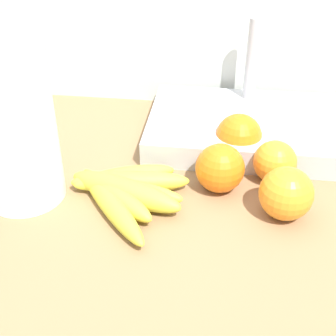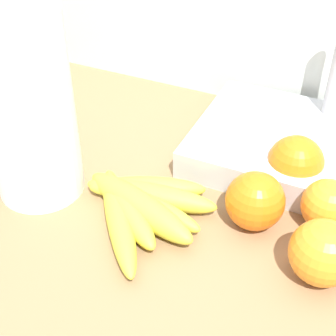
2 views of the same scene
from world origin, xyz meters
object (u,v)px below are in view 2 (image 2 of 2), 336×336
object	(u,v)px
banana_bunch	(138,204)
orange_back_left	(295,163)
orange_far_right	(328,205)
mug	(12,71)
orange_right	(322,255)
orange_front	(255,201)
sink_basin	(315,150)
paper_towel_roll	(28,108)

from	to	relation	value
banana_bunch	orange_back_left	distance (m)	0.24
orange_back_left	orange_far_right	size ratio (longest dim) A/B	1.15
orange_back_left	mug	size ratio (longest dim) A/B	0.83
banana_bunch	orange_right	xyz separation A→B (m)	(0.25, -0.01, 0.02)
orange_front	banana_bunch	bearing A→B (deg)	-161.99
orange_far_right	orange_right	world-z (taller)	orange_right
orange_right	sink_basin	xyz separation A→B (m)	(-0.05, 0.23, -0.02)
paper_towel_roll	sink_basin	world-z (taller)	paper_towel_roll
orange_far_right	orange_back_left	bearing A→B (deg)	132.44
orange_right	orange_front	world-z (taller)	orange_right
banana_bunch	orange_front	bearing A→B (deg)	18.01
orange_front	sink_basin	xyz separation A→B (m)	(0.05, 0.17, -0.01)
orange_right	orange_far_right	bearing A→B (deg)	96.20
banana_bunch	mug	xyz separation A→B (m)	(-0.37, 0.20, 0.03)
orange_right	orange_front	size ratio (longest dim) A/B	1.02
orange_far_right	orange_front	distance (m)	0.10
orange_back_left	sink_basin	distance (m)	0.07
orange_front	paper_towel_roll	size ratio (longest dim) A/B	0.27
sink_basin	orange_back_left	bearing A→B (deg)	-104.54
paper_towel_roll	sink_basin	bearing A→B (deg)	32.59
banana_bunch	orange_right	bearing A→B (deg)	-2.67
orange_back_left	orange_far_right	xyz separation A→B (m)	(0.06, -0.07, -0.01)
orange_right	orange_front	xyz separation A→B (m)	(-0.10, 0.06, -0.00)
orange_right	sink_basin	bearing A→B (deg)	102.96
orange_far_right	paper_towel_roll	bearing A→B (deg)	-166.90
orange_back_left	paper_towel_roll	bearing A→B (deg)	-154.81
banana_bunch	orange_right	distance (m)	0.25
banana_bunch	orange_right	world-z (taller)	orange_right
orange_back_left	orange_front	size ratio (longest dim) A/B	1.03
orange_right	sink_basin	world-z (taller)	sink_basin
orange_far_right	sink_basin	xyz separation A→B (m)	(-0.04, 0.14, -0.01)
orange_back_left	orange_right	world-z (taller)	same
orange_right	orange_back_left	bearing A→B (deg)	113.50
orange_far_right	paper_towel_roll	xyz separation A→B (m)	(-0.40, -0.09, 0.10)
banana_bunch	orange_front	distance (m)	0.16
orange_back_left	orange_right	xyz separation A→B (m)	(0.07, -0.16, -0.00)
sink_basin	orange_front	bearing A→B (deg)	-105.43
orange_back_left	orange_right	distance (m)	0.18
mug	banana_bunch	bearing A→B (deg)	-28.54
orange_far_right	sink_basin	world-z (taller)	sink_basin
orange_front	paper_towel_roll	bearing A→B (deg)	-169.67
orange_back_left	orange_front	bearing A→B (deg)	-106.02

